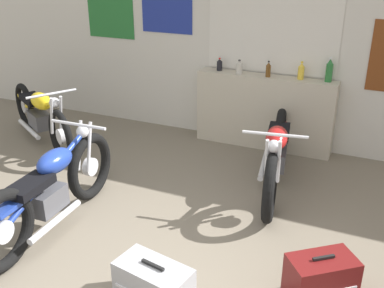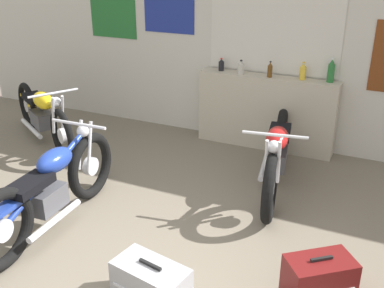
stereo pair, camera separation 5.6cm
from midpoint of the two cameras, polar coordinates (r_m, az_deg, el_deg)
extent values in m
cube|color=beige|center=(6.17, 9.80, 12.52)|extent=(10.00, 0.06, 2.80)
cube|color=silver|center=(6.08, 10.66, 14.18)|extent=(1.68, 0.01, 1.09)
cube|color=beige|center=(6.08, 10.65, 14.18)|extent=(1.74, 0.01, 1.15)
cube|color=navy|center=(6.60, -2.71, 16.56)|extent=(0.79, 0.01, 0.62)
cube|color=#23662D|center=(7.10, -9.78, 15.93)|extent=(0.79, 0.01, 0.69)
cube|color=#B7AD99|center=(6.21, 9.57, 4.01)|extent=(1.87, 0.28, 1.00)
cylinder|color=black|center=(6.27, 4.00, 9.84)|extent=(0.08, 0.08, 0.13)
cone|color=black|center=(6.25, 4.02, 10.55)|extent=(0.06, 0.06, 0.03)
cylinder|color=red|center=(6.25, 4.03, 10.77)|extent=(0.03, 0.03, 0.01)
cylinder|color=#B7B2A8|center=(6.12, 6.48, 9.45)|extent=(0.09, 0.09, 0.14)
cone|color=#B7B2A8|center=(6.10, 6.52, 10.25)|extent=(0.07, 0.07, 0.04)
cylinder|color=black|center=(6.09, 6.53, 10.49)|extent=(0.03, 0.03, 0.02)
cylinder|color=#5B3814|center=(6.01, 10.12, 9.06)|extent=(0.06, 0.06, 0.15)
cone|color=#5B3814|center=(5.99, 10.19, 9.96)|extent=(0.05, 0.05, 0.04)
cylinder|color=black|center=(5.98, 10.21, 10.24)|extent=(0.03, 0.03, 0.02)
cylinder|color=gold|center=(5.97, 14.14, 8.70)|extent=(0.08, 0.08, 0.17)
cone|color=gold|center=(5.95, 14.24, 9.69)|extent=(0.07, 0.07, 0.05)
cylinder|color=gold|center=(5.94, 14.27, 9.99)|extent=(0.03, 0.03, 0.02)
cylinder|color=#23662D|center=(5.94, 17.48, 8.55)|extent=(0.09, 0.09, 0.23)
cone|color=#23662D|center=(5.91, 17.65, 9.90)|extent=(0.07, 0.07, 0.06)
cylinder|color=silver|center=(5.90, 17.70, 10.32)|extent=(0.03, 0.03, 0.03)
torus|color=black|center=(5.02, -12.44, -2.75)|extent=(0.14, 0.74, 0.74)
cylinder|color=silver|center=(5.02, -12.44, -2.75)|extent=(0.08, 0.21, 0.20)
torus|color=black|center=(4.16, -22.69, -10.06)|extent=(0.14, 0.74, 0.74)
cylinder|color=silver|center=(4.16, -22.69, -10.06)|extent=(0.08, 0.21, 0.20)
cube|color=#4C4C51|center=(4.53, -17.53, -6.66)|extent=(0.24, 0.38, 0.22)
cylinder|color=navy|center=(4.42, -17.88, -4.20)|extent=(0.11, 1.20, 0.45)
ellipsoid|color=navy|center=(4.49, -16.70, -2.00)|extent=(0.26, 0.46, 0.22)
cube|color=black|center=(4.28, -19.58, -4.91)|extent=(0.26, 0.46, 0.08)
cube|color=navy|center=(4.12, -22.31, -7.51)|extent=(0.15, 0.27, 0.04)
cylinder|color=silver|center=(4.89, -13.72, -0.11)|extent=(0.04, 0.16, 0.53)
cylinder|color=silver|center=(4.82, -12.56, -0.33)|extent=(0.04, 0.16, 0.53)
cylinder|color=silver|center=(4.71, -13.89, 2.47)|extent=(0.64, 0.06, 0.03)
sphere|color=silver|center=(4.79, -13.37, 1.60)|extent=(0.13, 0.13, 0.13)
cylinder|color=silver|center=(4.46, -16.63, -9.24)|extent=(0.09, 0.73, 0.06)
torus|color=black|center=(5.96, -15.88, 1.01)|extent=(0.65, 0.43, 0.71)
cylinder|color=silver|center=(5.96, -15.88, 1.01)|extent=(0.20, 0.15, 0.20)
torus|color=black|center=(7.29, -19.93, 4.60)|extent=(0.65, 0.43, 0.71)
cylinder|color=silver|center=(7.29, -19.93, 4.60)|extent=(0.20, 0.15, 0.20)
cube|color=#4C4C51|center=(6.69, -18.28, 3.02)|extent=(0.47, 0.40, 0.22)
cylinder|color=yellow|center=(6.62, -18.52, 4.77)|extent=(1.19, 0.72, 0.45)
ellipsoid|color=yellow|center=(6.41, -18.12, 5.30)|extent=(0.55, 0.46, 0.22)
cube|color=black|center=(6.81, -19.13, 5.50)|extent=(0.55, 0.46, 0.08)
cube|color=yellow|center=(7.16, -19.91, 5.72)|extent=(0.32, 0.27, 0.04)
cylinder|color=silver|center=(5.95, -15.87, 3.71)|extent=(0.17, 0.12, 0.52)
cylinder|color=silver|center=(5.91, -16.95, 3.47)|extent=(0.17, 0.12, 0.52)
cylinder|color=silver|center=(5.92, -16.94, 6.19)|extent=(0.35, 0.57, 0.03)
sphere|color=silver|center=(5.89, -16.63, 5.13)|extent=(0.13, 0.13, 0.13)
cylinder|color=silver|center=(6.79, -19.52, 1.89)|extent=(0.73, 0.46, 0.06)
torus|color=black|center=(4.55, 10.20, -5.56)|extent=(0.23, 0.73, 0.72)
cylinder|color=silver|center=(4.55, 10.20, -5.56)|extent=(0.11, 0.21, 0.20)
torus|color=black|center=(5.79, 11.51, 0.87)|extent=(0.23, 0.73, 0.72)
cylinder|color=silver|center=(5.79, 11.51, 0.87)|extent=(0.11, 0.21, 0.20)
cube|color=#4C4C51|center=(5.23, 10.98, -1.83)|extent=(0.28, 0.42, 0.21)
cylinder|color=#B21919|center=(5.15, 11.16, 0.30)|extent=(0.27, 1.24, 0.44)
ellipsoid|color=#B21919|center=(4.94, 11.10, 0.74)|extent=(0.32, 0.50, 0.22)
cube|color=black|center=(5.32, 11.37, 1.49)|extent=(0.32, 0.50, 0.08)
cube|color=#B21919|center=(5.65, 11.58, 2.13)|extent=(0.18, 0.29, 0.04)
cylinder|color=silver|center=(4.49, 11.28, -2.33)|extent=(0.06, 0.17, 0.51)
cylinder|color=silver|center=(4.50, 9.76, -2.17)|extent=(0.06, 0.17, 0.51)
cylinder|color=silver|center=(4.45, 10.85, 1.13)|extent=(0.64, 0.14, 0.03)
sphere|color=silver|center=(4.44, 10.68, -0.35)|extent=(0.13, 0.13, 0.13)
cylinder|color=silver|center=(5.39, 9.47, -2.63)|extent=(0.19, 0.75, 0.06)
cube|color=maroon|center=(3.77, 16.21, -16.27)|extent=(0.59, 0.55, 0.38)
cube|color=black|center=(3.65, 16.58, -13.78)|extent=(0.16, 0.13, 0.02)
cube|color=#9E9EA3|center=(3.62, -4.75, -17.39)|extent=(0.63, 0.40, 0.35)
cube|color=black|center=(3.50, -4.86, -15.01)|extent=(0.21, 0.06, 0.02)
camera|label=1|loc=(0.03, -89.66, 0.15)|focal=42.00mm
camera|label=2|loc=(0.03, 90.34, -0.15)|focal=42.00mm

